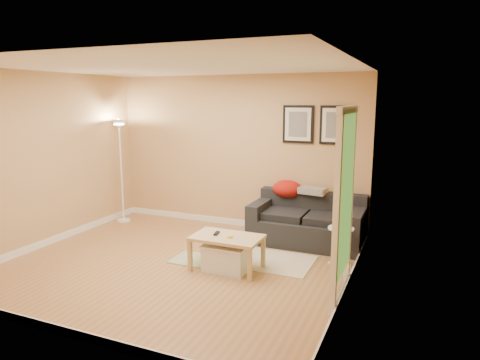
% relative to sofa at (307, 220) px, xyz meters
% --- Properties ---
extents(floor, '(4.50, 4.50, 0.00)m').
position_rel_sofa_xyz_m(floor, '(-1.38, -1.53, -0.38)').
color(floor, '#A97248').
rests_on(floor, ground).
extents(ceiling, '(4.50, 4.50, 0.00)m').
position_rel_sofa_xyz_m(ceiling, '(-1.38, -1.53, 2.23)').
color(ceiling, white).
rests_on(ceiling, wall_back).
extents(wall_back, '(4.50, 0.00, 4.50)m').
position_rel_sofa_xyz_m(wall_back, '(-1.38, 0.47, 0.92)').
color(wall_back, tan).
rests_on(wall_back, ground).
extents(wall_front, '(4.50, 0.00, 4.50)m').
position_rel_sofa_xyz_m(wall_front, '(-1.38, -3.53, 0.92)').
color(wall_front, tan).
rests_on(wall_front, ground).
extents(wall_left, '(0.00, 4.00, 4.00)m').
position_rel_sofa_xyz_m(wall_left, '(-3.63, -1.53, 0.92)').
color(wall_left, tan).
rests_on(wall_left, ground).
extents(wall_right, '(0.00, 4.00, 4.00)m').
position_rel_sofa_xyz_m(wall_right, '(0.87, -1.53, 0.92)').
color(wall_right, tan).
rests_on(wall_right, ground).
extents(baseboard_back, '(4.50, 0.02, 0.10)m').
position_rel_sofa_xyz_m(baseboard_back, '(-1.38, 0.46, -0.33)').
color(baseboard_back, white).
rests_on(baseboard_back, ground).
extents(baseboard_front, '(4.50, 0.02, 0.10)m').
position_rel_sofa_xyz_m(baseboard_front, '(-1.38, -3.52, -0.33)').
color(baseboard_front, white).
rests_on(baseboard_front, ground).
extents(baseboard_left, '(0.02, 4.00, 0.10)m').
position_rel_sofa_xyz_m(baseboard_left, '(-3.62, -1.53, -0.33)').
color(baseboard_left, white).
rests_on(baseboard_left, ground).
extents(baseboard_right, '(0.02, 4.00, 0.10)m').
position_rel_sofa_xyz_m(baseboard_right, '(0.86, -1.53, -0.33)').
color(baseboard_right, white).
rests_on(baseboard_right, ground).
extents(sofa, '(1.70, 0.90, 0.75)m').
position_rel_sofa_xyz_m(sofa, '(0.00, 0.00, 0.00)').
color(sofa, black).
rests_on(sofa, ground).
extents(red_throw, '(0.48, 0.36, 0.28)m').
position_rel_sofa_xyz_m(red_throw, '(-0.41, 0.27, 0.40)').
color(red_throw, red).
rests_on(red_throw, sofa).
extents(plaid_throw, '(0.45, 0.32, 0.10)m').
position_rel_sofa_xyz_m(plaid_throw, '(0.01, 0.27, 0.41)').
color(plaid_throw, tan).
rests_on(plaid_throw, sofa).
extents(framed_print_left, '(0.50, 0.04, 0.60)m').
position_rel_sofa_xyz_m(framed_print_left, '(-0.30, 0.45, 1.43)').
color(framed_print_left, black).
rests_on(framed_print_left, wall_back).
extents(framed_print_right, '(0.50, 0.04, 0.60)m').
position_rel_sofa_xyz_m(framed_print_right, '(0.30, 0.45, 1.43)').
color(framed_print_right, black).
rests_on(framed_print_right, wall_back).
extents(area_rug, '(1.25, 0.85, 0.01)m').
position_rel_sofa_xyz_m(area_rug, '(-0.31, -0.95, -0.37)').
color(area_rug, beige).
rests_on(area_rug, ground).
extents(green_runner, '(0.70, 0.50, 0.01)m').
position_rel_sofa_xyz_m(green_runner, '(-1.20, -1.32, -0.37)').
color(green_runner, '#668C4C').
rests_on(green_runner, ground).
extents(coffee_table, '(0.95, 0.64, 0.45)m').
position_rel_sofa_xyz_m(coffee_table, '(-0.69, -1.43, -0.15)').
color(coffee_table, tan).
rests_on(coffee_table, ground).
extents(remote_control, '(0.08, 0.17, 0.02)m').
position_rel_sofa_xyz_m(remote_control, '(-0.85, -1.41, 0.09)').
color(remote_control, black).
rests_on(remote_control, coffee_table).
extents(tape_roll, '(0.07, 0.07, 0.03)m').
position_rel_sofa_xyz_m(tape_roll, '(-0.63, -1.48, 0.09)').
color(tape_roll, yellow).
rests_on(tape_roll, coffee_table).
extents(storage_bin, '(0.58, 0.42, 0.36)m').
position_rel_sofa_xyz_m(storage_bin, '(-0.68, -1.47, -0.20)').
color(storage_bin, white).
rests_on(storage_bin, ground).
extents(side_table, '(0.34, 0.34, 0.52)m').
position_rel_sofa_xyz_m(side_table, '(0.64, -0.71, -0.11)').
color(side_table, white).
rests_on(side_table, ground).
extents(book_stack, '(0.19, 0.24, 0.07)m').
position_rel_sofa_xyz_m(book_stack, '(0.66, -0.71, 0.18)').
color(book_stack, navy).
rests_on(book_stack, side_table).
extents(floor_lamp, '(0.24, 0.24, 1.86)m').
position_rel_sofa_xyz_m(floor_lamp, '(-3.38, -0.12, 0.50)').
color(floor_lamp, white).
rests_on(floor_lamp, ground).
extents(doorway, '(0.12, 1.01, 2.13)m').
position_rel_sofa_xyz_m(doorway, '(0.82, -1.68, 0.65)').
color(doorway, white).
rests_on(doorway, ground).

